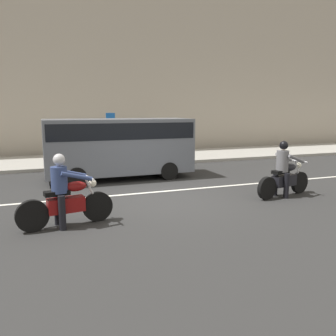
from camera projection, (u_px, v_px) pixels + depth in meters
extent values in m
plane|color=#2A2A2A|center=(163.00, 199.00, 9.86)|extent=(80.00, 80.00, 0.00)
cube|color=#99968E|center=(109.00, 159.00, 17.24)|extent=(40.00, 4.40, 0.14)
cube|color=#A89E8E|center=(94.00, 50.00, 19.44)|extent=(40.00, 1.40, 11.54)
cube|color=silver|center=(142.00, 193.00, 10.57)|extent=(18.00, 0.14, 0.01)
cylinder|color=black|center=(98.00, 207.00, 7.90)|extent=(0.69, 0.23, 0.68)
cylinder|color=black|center=(32.00, 216.00, 7.20)|extent=(0.69, 0.23, 0.68)
cylinder|color=silver|center=(92.00, 192.00, 7.78)|extent=(0.35, 0.12, 0.76)
cube|color=maroon|center=(66.00, 205.00, 7.53)|extent=(0.81, 0.41, 0.32)
ellipsoid|color=maroon|center=(76.00, 186.00, 7.58)|extent=(0.51, 0.32, 0.22)
cube|color=black|center=(57.00, 193.00, 7.39)|extent=(0.55, 0.33, 0.10)
cylinder|color=silver|center=(89.00, 177.00, 7.70)|extent=(0.16, 0.70, 0.04)
sphere|color=silver|center=(93.00, 183.00, 7.76)|extent=(0.17, 0.17, 0.17)
cylinder|color=silver|center=(51.00, 210.00, 7.54)|extent=(0.70, 0.19, 0.07)
cylinder|color=black|center=(62.00, 213.00, 7.31)|extent=(0.17, 0.17, 0.74)
cylinder|color=black|center=(58.00, 208.00, 7.65)|extent=(0.17, 0.17, 0.74)
cylinder|color=navy|center=(59.00, 180.00, 7.38)|extent=(0.39, 0.39, 0.56)
cylinder|color=navy|center=(77.00, 176.00, 7.33)|extent=(0.67, 0.20, 0.26)
cylinder|color=navy|center=(71.00, 173.00, 7.71)|extent=(0.67, 0.20, 0.26)
sphere|color=tan|center=(59.00, 161.00, 7.32)|extent=(0.20, 0.20, 0.20)
sphere|color=#B7B7BC|center=(59.00, 160.00, 7.31)|extent=(0.25, 0.25, 0.25)
cylinder|color=black|center=(299.00, 182.00, 10.57)|extent=(0.66, 0.26, 0.65)
cylinder|color=black|center=(267.00, 188.00, 9.79)|extent=(0.66, 0.26, 0.65)
cylinder|color=silver|center=(298.00, 172.00, 10.45)|extent=(0.35, 0.13, 0.74)
cube|color=black|center=(284.00, 180.00, 10.16)|extent=(0.83, 0.45, 0.32)
ellipsoid|color=black|center=(290.00, 167.00, 10.22)|extent=(0.52, 0.34, 0.22)
cube|color=black|center=(280.00, 172.00, 10.02)|extent=(0.56, 0.35, 0.10)
cylinder|color=silver|center=(297.00, 161.00, 10.36)|extent=(0.19, 0.69, 0.04)
sphere|color=silver|center=(298.00, 165.00, 10.43)|extent=(0.17, 0.17, 0.17)
cylinder|color=silver|center=(273.00, 185.00, 10.15)|extent=(0.70, 0.22, 0.07)
cylinder|color=black|center=(286.00, 186.00, 9.94)|extent=(0.18, 0.18, 0.72)
cylinder|color=black|center=(275.00, 183.00, 10.27)|extent=(0.18, 0.18, 0.72)
cylinder|color=slate|center=(282.00, 161.00, 10.00)|extent=(0.41, 0.41, 0.61)
cylinder|color=slate|center=(296.00, 159.00, 9.98)|extent=(0.69, 0.24, 0.31)
cylinder|color=slate|center=(284.00, 157.00, 10.35)|extent=(0.69, 0.24, 0.31)
sphere|color=tan|center=(284.00, 146.00, 9.94)|extent=(0.20, 0.20, 0.20)
sphere|color=black|center=(284.00, 145.00, 9.93)|extent=(0.25, 0.25, 0.25)
cube|color=slate|center=(119.00, 146.00, 12.67)|extent=(5.19, 1.90, 1.93)
cube|color=black|center=(118.00, 130.00, 12.58)|extent=(5.04, 1.93, 0.56)
cylinder|color=black|center=(161.00, 167.00, 13.37)|extent=(0.64, 1.96, 0.64)
cylinder|color=black|center=(74.00, 172.00, 12.27)|extent=(0.64, 1.96, 0.64)
cylinder|color=gray|center=(111.00, 135.00, 17.06)|extent=(0.08, 0.08, 2.22)
cube|color=#1959B2|center=(110.00, 117.00, 16.89)|extent=(0.44, 0.03, 0.44)
cylinder|color=black|center=(137.00, 145.00, 18.64)|extent=(0.14, 0.14, 0.93)
cylinder|color=black|center=(141.00, 145.00, 18.71)|extent=(0.14, 0.14, 0.93)
cylinder|color=#234256|center=(139.00, 131.00, 18.55)|extent=(0.34, 0.34, 0.57)
sphere|color=tan|center=(139.00, 124.00, 18.49)|extent=(0.21, 0.21, 0.21)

